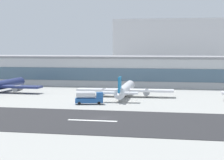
% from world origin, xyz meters
% --- Properties ---
extents(ground_plane, '(1400.00, 1400.00, 0.00)m').
position_xyz_m(ground_plane, '(0.00, 0.00, 0.00)').
color(ground_plane, '#9E9E99').
extents(runway_strip, '(800.00, 32.17, 0.08)m').
position_xyz_m(runway_strip, '(0.00, -4.88, 0.04)').
color(runway_strip, '#262628').
rests_on(runway_strip, ground_plane).
extents(runway_centreline_dash_4, '(12.00, 1.20, 0.01)m').
position_xyz_m(runway_centreline_dash_4, '(-1.64, -4.88, 0.09)').
color(runway_centreline_dash_4, white).
rests_on(runway_centreline_dash_4, runway_strip).
extents(terminal_building, '(216.44, 27.19, 13.28)m').
position_xyz_m(terminal_building, '(-2.56, 89.79, 6.64)').
color(terminal_building, '#B7BABC').
rests_on(terminal_building, ground_plane).
extents(distant_hotel_block, '(105.30, 37.43, 36.69)m').
position_xyz_m(distant_hotel_block, '(18.07, 203.77, 18.34)').
color(distant_hotel_block, '#BCBCC1').
rests_on(distant_hotel_block, ground_plane).
extents(airliner_blue_tail_gate_1, '(34.21, 38.73, 8.08)m').
position_xyz_m(airliner_blue_tail_gate_1, '(-1.95, 43.19, 2.57)').
color(airliner_blue_tail_gate_1, silver).
rests_on(airliner_blue_tail_gate_1, ground_plane).
extents(service_fuel_truck_0, '(8.89, 4.77, 3.95)m').
position_xyz_m(service_fuel_truck_0, '(-9.58, 22.84, 2.03)').
color(service_fuel_truck_0, '#23569E').
rests_on(service_fuel_truck_0, ground_plane).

